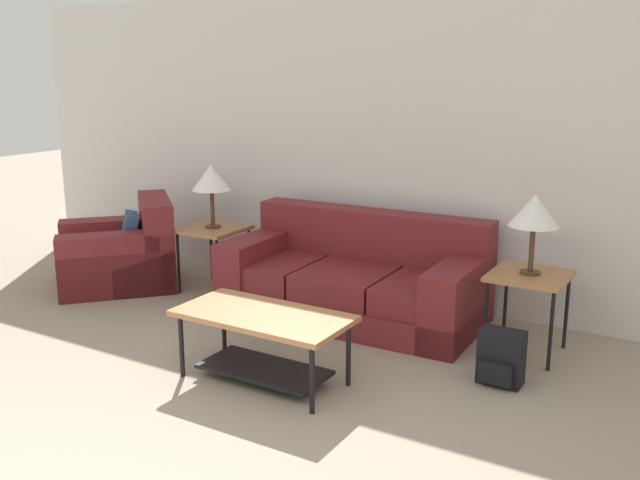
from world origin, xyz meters
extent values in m
cube|color=silver|center=(0.00, 4.08, 1.30)|extent=(8.95, 0.06, 2.60)
cube|color=maroon|center=(-0.35, 3.43, 0.11)|extent=(2.08, 1.03, 0.22)
cube|color=maroon|center=(-1.04, 3.39, 0.32)|extent=(0.69, 0.90, 0.20)
cube|color=maroon|center=(-0.35, 3.41, 0.32)|extent=(0.69, 0.90, 0.20)
cube|color=maroon|center=(0.33, 3.43, 0.32)|extent=(0.69, 0.90, 0.20)
cube|color=maroon|center=(-0.36, 3.79, 0.62)|extent=(2.06, 0.32, 0.40)
cube|color=maroon|center=(-1.24, 3.40, 0.29)|extent=(0.31, 0.99, 0.58)
cube|color=maroon|center=(0.53, 3.45, 0.29)|extent=(0.31, 0.99, 0.58)
cube|color=maroon|center=(-2.64, 3.09, 0.20)|extent=(1.36, 1.36, 0.40)
cube|color=maroon|center=(-2.39, 3.36, 0.60)|extent=(0.86, 0.81, 0.40)
cube|color=maroon|center=(-2.88, 3.31, 0.28)|extent=(0.87, 0.91, 0.56)
cube|color=maroon|center=(-2.39, 2.86, 0.28)|extent=(0.87, 0.91, 0.56)
cube|color=#33567F|center=(-2.55, 3.18, 0.50)|extent=(0.38, 0.37, 0.36)
cube|color=#A87042|center=(-0.27, 2.09, 0.45)|extent=(1.12, 0.56, 0.04)
cylinder|color=black|center=(-0.77, 1.87, 0.21)|extent=(0.03, 0.03, 0.43)
cylinder|color=black|center=(0.23, 1.87, 0.21)|extent=(0.03, 0.03, 0.43)
cylinder|color=black|center=(-0.77, 2.31, 0.21)|extent=(0.03, 0.03, 0.43)
cylinder|color=black|center=(0.23, 2.31, 0.21)|extent=(0.03, 0.03, 0.43)
cube|color=black|center=(-0.27, 2.09, 0.08)|extent=(0.84, 0.39, 0.02)
cube|color=#A87042|center=(-1.76, 3.42, 0.57)|extent=(0.52, 0.54, 0.03)
cylinder|color=black|center=(-1.98, 3.19, 0.28)|extent=(0.03, 0.03, 0.55)
cylinder|color=black|center=(-1.54, 3.19, 0.28)|extent=(0.03, 0.03, 0.55)
cylinder|color=black|center=(-1.98, 3.65, 0.28)|extent=(0.03, 0.03, 0.55)
cylinder|color=black|center=(-1.54, 3.65, 0.28)|extent=(0.03, 0.03, 0.55)
cube|color=#A87042|center=(1.05, 3.42, 0.57)|extent=(0.52, 0.54, 0.03)
cylinder|color=black|center=(0.83, 3.19, 0.28)|extent=(0.03, 0.03, 0.55)
cylinder|color=black|center=(1.27, 3.19, 0.28)|extent=(0.03, 0.03, 0.55)
cylinder|color=black|center=(0.83, 3.65, 0.28)|extent=(0.03, 0.03, 0.55)
cylinder|color=black|center=(1.27, 3.65, 0.28)|extent=(0.03, 0.03, 0.55)
cylinder|color=#472D1E|center=(-1.76, 3.42, 0.59)|extent=(0.14, 0.14, 0.02)
cylinder|color=#472D1E|center=(-1.76, 3.42, 0.76)|extent=(0.04, 0.04, 0.32)
cone|color=white|center=(-1.76, 3.42, 1.03)|extent=(0.34, 0.34, 0.22)
cylinder|color=#472D1E|center=(1.05, 3.42, 0.59)|extent=(0.14, 0.14, 0.02)
cylinder|color=#472D1E|center=(1.05, 3.42, 0.76)|extent=(0.04, 0.04, 0.32)
cone|color=white|center=(1.05, 3.42, 1.03)|extent=(0.34, 0.34, 0.22)
cube|color=black|center=(1.05, 2.84, 0.18)|extent=(0.28, 0.16, 0.36)
cube|color=black|center=(1.05, 2.74, 0.11)|extent=(0.21, 0.05, 0.14)
cylinder|color=black|center=(0.98, 2.94, 0.20)|extent=(0.02, 0.02, 0.27)
cylinder|color=black|center=(1.13, 2.94, 0.20)|extent=(0.02, 0.02, 0.27)
camera|label=1|loc=(2.23, -1.38, 1.99)|focal=40.00mm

